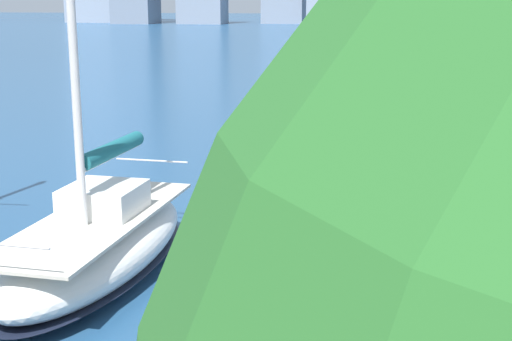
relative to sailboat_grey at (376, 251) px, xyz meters
name	(u,v)px	position (x,y,z in m)	size (l,w,h in m)	color
sailboat_grey	(376,251)	(0.00, 0.00, 0.00)	(4.29, 9.41, 9.51)	white
sailboat_teal	(97,240)	(5.36, 1.06, 0.16)	(2.46, 6.72, 12.02)	white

